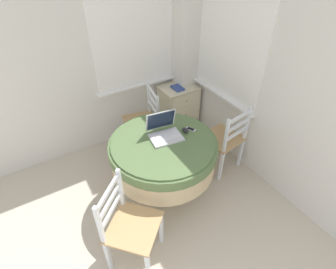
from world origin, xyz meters
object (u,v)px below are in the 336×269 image
(dining_chair_near_right_window, at_px, (225,139))
(book_on_cabinet, at_px, (178,88))
(cell_phone, at_px, (191,129))
(computer_mouse, at_px, (185,130))
(dining_chair_camera_near, at_px, (129,225))
(round_dining_table, at_px, (163,153))
(dining_chair_near_back_window, at_px, (144,121))
(laptop, at_px, (164,131))
(corner_cabinet, at_px, (178,107))

(dining_chair_near_right_window, distance_m, book_on_cabinet, 1.04)
(cell_phone, bearing_deg, computer_mouse, -175.56)
(dining_chair_near_right_window, relative_size, dining_chair_camera_near, 1.00)
(round_dining_table, height_order, dining_chair_near_back_window, dining_chair_near_back_window)
(book_on_cabinet, bearing_deg, laptop, -129.88)
(cell_phone, xyz_separation_m, dining_chair_near_back_window, (-0.18, 0.80, -0.30))
(dining_chair_near_back_window, bearing_deg, cell_phone, -77.02)
(cell_phone, distance_m, dining_chair_near_right_window, 0.57)
(round_dining_table, xyz_separation_m, laptop, (0.06, 0.08, 0.21))
(dining_chair_camera_near, bearing_deg, cell_phone, 28.26)
(dining_chair_camera_near, bearing_deg, computer_mouse, 29.89)
(round_dining_table, relative_size, laptop, 3.10)
(dining_chair_camera_near, distance_m, corner_cabinet, 2.14)
(cell_phone, bearing_deg, dining_chair_near_right_window, -7.37)
(round_dining_table, height_order, book_on_cabinet, round_dining_table)
(laptop, xyz_separation_m, corner_cabinet, (0.79, 0.92, -0.45))
(dining_chair_near_back_window, relative_size, dining_chair_camera_near, 1.00)
(round_dining_table, bearing_deg, dining_chair_camera_near, -141.05)
(computer_mouse, relative_size, dining_chair_near_right_window, 0.10)
(cell_phone, height_order, dining_chair_near_right_window, dining_chair_near_right_window)
(dining_chair_near_right_window, bearing_deg, corner_cabinet, 89.66)
(round_dining_table, xyz_separation_m, dining_chair_near_right_window, (0.84, -0.05, -0.14))
(dining_chair_near_right_window, xyz_separation_m, dining_chair_camera_near, (-1.49, -0.48, 0.00))
(round_dining_table, distance_m, dining_chair_near_right_window, 0.85)
(dining_chair_near_back_window, relative_size, dining_chair_near_right_window, 1.00)
(corner_cabinet, bearing_deg, dining_chair_near_back_window, -164.63)
(computer_mouse, xyz_separation_m, cell_phone, (0.08, 0.01, -0.02))
(computer_mouse, bearing_deg, corner_cabinet, 60.27)
(dining_chair_camera_near, bearing_deg, dining_chair_near_right_window, 17.81)
(round_dining_table, distance_m, corner_cabinet, 1.33)
(dining_chair_near_right_window, distance_m, corner_cabinet, 1.05)
(round_dining_table, relative_size, book_on_cabinet, 5.95)
(computer_mouse, distance_m, dining_chair_camera_near, 1.12)
(dining_chair_near_back_window, xyz_separation_m, corner_cabinet, (0.67, 0.19, -0.10))
(dining_chair_camera_near, height_order, book_on_cabinet, dining_chair_camera_near)
(round_dining_table, distance_m, dining_chair_near_back_window, 0.84)
(laptop, xyz_separation_m, book_on_cabinet, (0.74, 0.88, -0.09))
(round_dining_table, xyz_separation_m, dining_chair_camera_near, (-0.65, -0.53, -0.14))
(computer_mouse, bearing_deg, round_dining_table, -177.89)
(round_dining_table, distance_m, laptop, 0.23)
(cell_phone, relative_size, dining_chair_near_right_window, 0.13)
(laptop, relative_size, book_on_cabinet, 1.92)
(dining_chair_near_back_window, bearing_deg, laptop, -98.78)
(book_on_cabinet, bearing_deg, computer_mouse, -118.48)
(book_on_cabinet, bearing_deg, cell_phone, -114.97)
(dining_chair_near_right_window, bearing_deg, cell_phone, 172.63)
(dining_chair_near_right_window, height_order, book_on_cabinet, dining_chair_near_right_window)
(computer_mouse, height_order, corner_cabinet, computer_mouse)
(cell_phone, xyz_separation_m, dining_chair_near_right_window, (0.48, -0.06, -0.30))
(round_dining_table, height_order, computer_mouse, computer_mouse)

